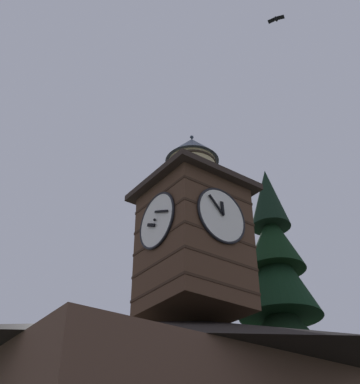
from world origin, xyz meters
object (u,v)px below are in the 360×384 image
at_px(pine_tree_aside, 286,365).
at_px(flying_bird_high, 276,19).
at_px(clock_tower, 193,231).
at_px(pine_tree_behind, 171,358).

bearing_deg(pine_tree_aside, flying_bird_high, 50.50).
distance_m(pine_tree_aside, flying_bird_high, 15.27).
relative_size(clock_tower, pine_tree_behind, 0.47).
xyz_separation_m(pine_tree_aside, flying_bird_high, (5.36, 6.51, 12.73)).
bearing_deg(pine_tree_behind, pine_tree_aside, 149.71).
height_order(pine_tree_behind, pine_tree_aside, pine_tree_aside).
bearing_deg(flying_bird_high, pine_tree_aside, -129.50).
bearing_deg(pine_tree_behind, clock_tower, 63.15).
bearing_deg(pine_tree_aside, pine_tree_behind, -30.29).
bearing_deg(clock_tower, pine_tree_aside, -161.37).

